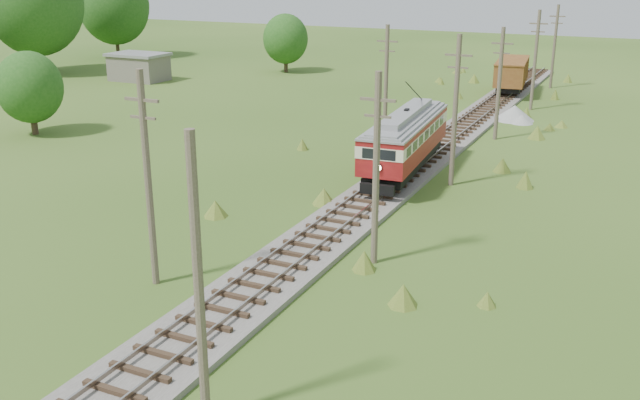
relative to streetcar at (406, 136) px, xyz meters
The scene contains 17 objects.
railbed_main 3.38m from the streetcar, 90.00° to the left, with size 3.60×96.00×0.57m.
streetcar is the anchor object (origin of this frame).
gondola 32.89m from the streetcar, 90.00° to the left, with size 3.89×9.11×2.93m.
gravel_pile 20.23m from the streetcar, 81.25° to the left, with size 3.51×3.73×1.28m.
utility_pole_r_1 26.85m from the streetcar, 83.35° to the right, with size 0.30×0.30×8.80m.
utility_pole_r_2 14.12m from the streetcar, 76.36° to the right, with size 1.60×0.30×8.60m.
utility_pole_r_3 3.85m from the streetcar, 10.68° to the right, with size 1.60×0.30×9.00m.
utility_pole_r_4 12.87m from the streetcar, 76.40° to the left, with size 1.60×0.30×8.40m.
utility_pole_r_5 25.70m from the streetcar, 82.38° to the left, with size 1.60×0.30×8.90m.
utility_pole_r_6 38.58m from the streetcar, 85.24° to the left, with size 1.60×0.30×8.70m.
utility_pole_l_a 20.15m from the streetcar, 102.09° to the right, with size 1.60×0.30×9.00m.
utility_pole_l_b 9.70m from the streetcar, 118.19° to the left, with size 1.60×0.30×8.60m.
tree_left_4 58.75m from the streetcar, 157.47° to the left, with size 11.34×11.34×14.61m.
tree_left_5 68.05m from the streetcar, 145.56° to the left, with size 9.66×9.66×12.44m.
tree_mid_a 45.94m from the streetcar, 127.57° to the left, with size 5.46×5.46×7.03m.
tree_mid_c 30.06m from the streetcar, behind, with size 5.04×5.04×6.49m.
shed 46.35m from the streetcar, 149.68° to the left, with size 6.40×4.40×3.10m.
Camera 1 is at (13.89, -9.73, 12.87)m, focal length 40.00 mm.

